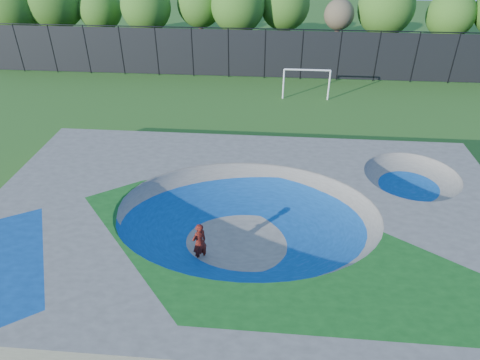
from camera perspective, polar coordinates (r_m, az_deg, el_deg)
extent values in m
plane|color=#255517|center=(18.47, 0.85, -7.93)|extent=(120.00, 120.00, 0.00)
cube|color=gray|center=(18.00, 0.87, -6.11)|extent=(22.00, 14.00, 1.50)
imported|color=#AE200D|center=(17.02, -5.42, -8.30)|extent=(0.76, 0.76, 1.78)
cube|color=black|center=(17.60, -5.28, -10.44)|extent=(0.75, 0.66, 0.05)
cylinder|color=white|center=(32.43, 5.82, 12.61)|extent=(0.12, 0.12, 2.21)
cylinder|color=white|center=(32.66, 11.78, 12.25)|extent=(0.12, 0.12, 2.21)
cylinder|color=white|center=(32.15, 8.98, 14.30)|extent=(3.32, 0.12, 0.12)
cylinder|color=black|center=(42.54, -27.41, 15.33)|extent=(0.09, 0.09, 4.00)
cylinder|color=black|center=(41.07, -23.71, 15.69)|extent=(0.09, 0.09, 4.00)
cylinder|color=black|center=(39.78, -19.73, 16.02)|extent=(0.09, 0.09, 4.00)
cylinder|color=black|center=(38.68, -15.50, 16.28)|extent=(0.09, 0.09, 4.00)
cylinder|color=black|center=(37.78, -11.03, 16.46)|extent=(0.09, 0.09, 4.00)
cylinder|color=black|center=(37.11, -6.36, 16.55)|extent=(0.09, 0.09, 4.00)
cylinder|color=black|center=(36.67, -1.55, 16.54)|extent=(0.09, 0.09, 4.00)
cylinder|color=black|center=(36.47, 3.34, 16.41)|extent=(0.09, 0.09, 4.00)
cylinder|color=black|center=(36.52, 8.24, 16.17)|extent=(0.09, 0.09, 4.00)
cylinder|color=black|center=(36.81, 13.08, 15.82)|extent=(0.09, 0.09, 4.00)
cylinder|color=black|center=(37.35, 17.79, 15.37)|extent=(0.09, 0.09, 4.00)
cylinder|color=black|center=(38.11, 22.33, 14.85)|extent=(0.09, 0.09, 4.00)
cylinder|color=black|center=(39.09, 26.64, 14.27)|extent=(0.09, 0.09, 4.00)
cube|color=black|center=(36.47, 3.34, 16.41)|extent=(48.00, 0.03, 3.80)
cylinder|color=black|center=(35.98, 3.44, 19.48)|extent=(48.00, 0.08, 0.08)
cylinder|color=#4C3326|center=(47.77, -27.01, 16.21)|extent=(0.44, 0.44, 2.80)
sphere|color=#30641A|center=(47.12, -28.12, 20.29)|extent=(5.72, 5.72, 5.72)
cylinder|color=#4C3326|center=(46.84, -22.65, 17.05)|extent=(0.44, 0.44, 2.97)
cylinder|color=#4C3326|center=(45.69, -17.55, 17.42)|extent=(0.44, 0.44, 2.62)
sphere|color=#30641A|center=(45.11, -18.17, 20.86)|extent=(4.04, 4.04, 4.04)
cylinder|color=#4C3326|center=(42.79, -11.94, 17.47)|extent=(0.44, 0.44, 2.97)
sphere|color=#30641A|center=(42.13, -12.45, 21.62)|extent=(4.47, 4.47, 4.47)
cylinder|color=#4C3326|center=(42.94, -5.15, 18.20)|extent=(0.44, 0.44, 3.18)
sphere|color=#30641A|center=(42.29, -5.37, 22.33)|extent=(4.14, 4.14, 4.14)
cylinder|color=#4C3326|center=(40.83, -0.28, 17.58)|extent=(0.44, 0.44, 3.17)
sphere|color=#30641A|center=(40.12, -0.29, 22.20)|extent=(4.68, 4.68, 4.68)
cylinder|color=#4C3326|center=(42.25, 5.76, 17.89)|extent=(0.44, 0.44, 3.11)
sphere|color=#30641A|center=(41.58, 6.02, 22.18)|extent=(4.42, 4.42, 4.42)
cylinder|color=#4C3326|center=(41.26, 12.60, 17.04)|extent=(0.44, 0.44, 3.21)
sphere|color=brown|center=(40.67, 13.08, 20.70)|extent=(2.60, 2.60, 2.60)
cylinder|color=#4C3326|center=(42.63, 18.10, 16.60)|extent=(0.44, 0.44, 3.00)
sphere|color=#30641A|center=(41.94, 18.90, 20.94)|extent=(4.87, 4.87, 4.87)
cylinder|color=#4C3326|center=(44.52, 25.37, 15.57)|extent=(0.44, 0.44, 2.71)
sphere|color=#30641A|center=(43.92, 26.29, 19.14)|extent=(4.11, 4.11, 4.11)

